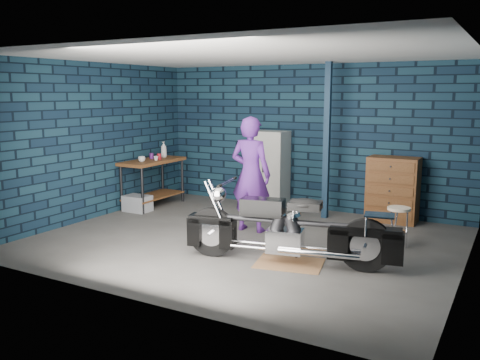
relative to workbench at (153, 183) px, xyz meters
The scene contains 16 objects.
ground 2.97m from the workbench, 24.19° to the right, with size 6.00×6.00×0.00m, color #524F4C.
room_walls 3.12m from the workbench, 13.65° to the right, with size 6.02×5.01×2.71m.
support_post 3.43m from the workbench, 13.00° to the left, with size 0.10×0.10×2.70m, color #13273C.
workbench is the anchor object (origin of this frame).
drip_mat 4.13m from the workbench, 26.40° to the right, with size 0.85×0.64×0.01m, color brown.
motorcycle 4.10m from the workbench, 26.40° to the right, with size 2.37×0.64×1.05m, color black, non-canonical shape.
person 2.61m from the workbench, 14.70° to the right, with size 0.67×0.44×1.82m, color #52217D.
storage_bin 0.59m from the workbench, 87.71° to the right, with size 0.48×0.34×0.30m, color gray.
locker 2.26m from the workbench, 27.27° to the left, with size 0.68×0.49×1.47m, color beige.
tool_chest 4.45m from the workbench, 13.34° to the left, with size 0.83×0.46×1.11m, color brown.
shop_stool 4.76m from the workbench, ahead, with size 0.32×0.32×0.58m, color beige, non-canonical shape.
cup_a 0.61m from the workbench, 86.26° to the right, with size 0.13×0.13×0.10m, color beige.
cup_b 0.52m from the workbench, 24.06° to the right, with size 0.09×0.09×0.08m, color beige.
mug_purple 0.53m from the workbench, 134.34° to the left, with size 0.08×0.08×0.11m, color #541A6B.
mug_red 0.53m from the workbench, 44.57° to the left, with size 0.08×0.08×0.11m, color maroon.
bottle 0.74m from the workbench, 95.40° to the left, with size 0.12×0.12×0.31m, color gray.
Camera 1 is at (3.50, -6.42, 2.18)m, focal length 38.00 mm.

